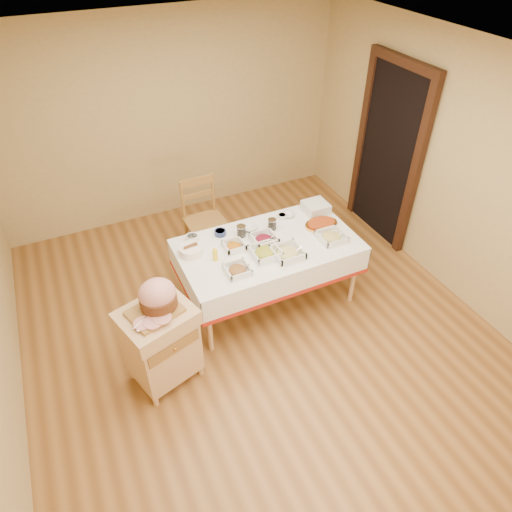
% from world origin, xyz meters
% --- Properties ---
extents(room_shell, '(5.00, 5.00, 5.00)m').
position_xyz_m(room_shell, '(0.00, 0.00, 1.30)').
color(room_shell, '#915F2D').
rests_on(room_shell, ground).
extents(doorway, '(0.09, 1.10, 2.20)m').
position_xyz_m(doorway, '(2.20, 0.90, 1.11)').
color(doorway, black).
rests_on(doorway, ground).
extents(dining_table, '(1.82, 1.02, 0.76)m').
position_xyz_m(dining_table, '(0.30, 0.30, 0.60)').
color(dining_table, tan).
rests_on(dining_table, ground).
extents(butcher_cart, '(0.71, 0.65, 0.84)m').
position_xyz_m(butcher_cart, '(-1.01, -0.23, 0.48)').
color(butcher_cart, tan).
rests_on(butcher_cart, ground).
extents(dining_chair, '(0.46, 0.44, 1.00)m').
position_xyz_m(dining_chair, '(-0.02, 1.34, 0.51)').
color(dining_chair, olive).
rests_on(dining_chair, ground).
extents(ham_on_board, '(0.44, 0.42, 0.29)m').
position_xyz_m(ham_on_board, '(-0.96, -0.20, 0.96)').
color(ham_on_board, olive).
rests_on(ham_on_board, butcher_cart).
extents(serving_dish_a, '(0.23, 0.22, 0.10)m').
position_xyz_m(serving_dish_a, '(-0.15, 0.03, 0.79)').
color(serving_dish_a, silver).
rests_on(serving_dish_a, dining_table).
extents(serving_dish_b, '(0.27, 0.27, 0.11)m').
position_xyz_m(serving_dish_b, '(0.20, 0.15, 0.80)').
color(serving_dish_b, silver).
rests_on(serving_dish_b, dining_table).
extents(serving_dish_c, '(0.28, 0.28, 0.12)m').
position_xyz_m(serving_dish_c, '(0.39, 0.05, 0.80)').
color(serving_dish_c, silver).
rests_on(serving_dish_c, dining_table).
extents(serving_dish_d, '(0.26, 0.26, 0.10)m').
position_xyz_m(serving_dish_d, '(0.92, 0.10, 0.79)').
color(serving_dish_d, silver).
rests_on(serving_dish_d, dining_table).
extents(serving_dish_e, '(0.21, 0.20, 0.09)m').
position_xyz_m(serving_dish_e, '(-0.04, 0.38, 0.79)').
color(serving_dish_e, silver).
rests_on(serving_dish_e, dining_table).
extents(serving_dish_f, '(0.25, 0.24, 0.12)m').
position_xyz_m(serving_dish_f, '(0.28, 0.35, 0.80)').
color(serving_dish_f, silver).
rests_on(serving_dish_f, dining_table).
extents(small_bowl_left, '(0.13, 0.13, 0.06)m').
position_xyz_m(small_bowl_left, '(-0.37, 0.68, 0.79)').
color(small_bowl_left, silver).
rests_on(small_bowl_left, dining_table).
extents(small_bowl_mid, '(0.12, 0.12, 0.05)m').
position_xyz_m(small_bowl_mid, '(-0.08, 0.66, 0.79)').
color(small_bowl_mid, navy).
rests_on(small_bowl_mid, dining_table).
extents(small_bowl_right, '(0.10, 0.10, 0.05)m').
position_xyz_m(small_bowl_right, '(0.64, 0.65, 0.79)').
color(small_bowl_right, silver).
rests_on(small_bowl_right, dining_table).
extents(bowl_white_imported, '(0.19, 0.19, 0.04)m').
position_xyz_m(bowl_white_imported, '(0.24, 0.61, 0.78)').
color(bowl_white_imported, silver).
rests_on(bowl_white_imported, dining_table).
extents(bowl_small_imported, '(0.18, 0.18, 0.04)m').
position_xyz_m(bowl_small_imported, '(0.73, 0.66, 0.78)').
color(bowl_small_imported, silver).
rests_on(bowl_small_imported, dining_table).
extents(preserve_jar_left, '(0.10, 0.10, 0.12)m').
position_xyz_m(preserve_jar_left, '(0.11, 0.54, 0.82)').
color(preserve_jar_left, silver).
rests_on(preserve_jar_left, dining_table).
extents(preserve_jar_right, '(0.09, 0.09, 0.12)m').
position_xyz_m(preserve_jar_right, '(0.46, 0.52, 0.81)').
color(preserve_jar_right, silver).
rests_on(preserve_jar_right, dining_table).
extents(mustard_bottle, '(0.05, 0.05, 0.16)m').
position_xyz_m(mustard_bottle, '(-0.28, 0.29, 0.83)').
color(mustard_bottle, yellow).
rests_on(mustard_bottle, dining_table).
extents(bread_basket, '(0.24, 0.24, 0.10)m').
position_xyz_m(bread_basket, '(-0.46, 0.48, 0.80)').
color(bread_basket, white).
rests_on(bread_basket, dining_table).
extents(plate_stack, '(0.26, 0.26, 0.11)m').
position_xyz_m(plate_stack, '(1.05, 0.61, 0.81)').
color(plate_stack, silver).
rests_on(plate_stack, dining_table).
extents(brass_platter, '(0.36, 0.26, 0.05)m').
position_xyz_m(brass_platter, '(0.96, 0.35, 0.78)').
color(brass_platter, gold).
rests_on(brass_platter, dining_table).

